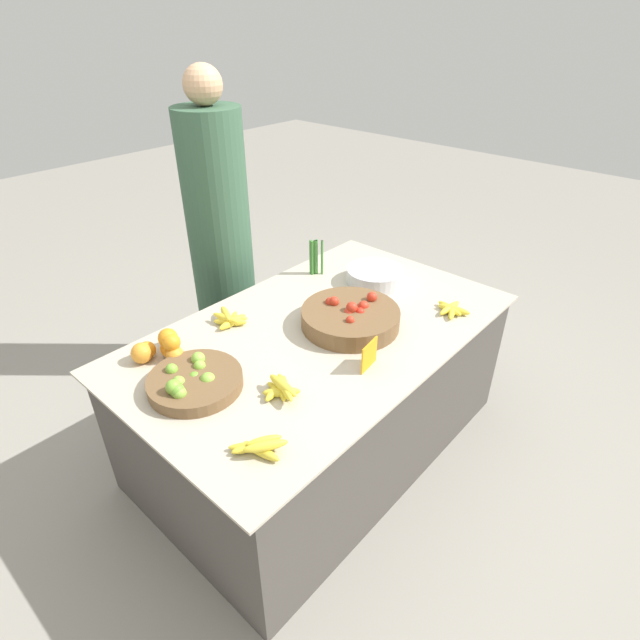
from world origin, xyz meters
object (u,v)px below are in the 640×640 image
metal_bowl (375,276)px  price_sign (369,355)px  lime_bowl (194,381)px  vendor_person (221,246)px  tomato_basket (350,317)px

metal_bowl → price_sign: size_ratio=2.51×
lime_bowl → vendor_person: 1.06m
lime_bowl → tomato_basket: bearing=-12.6°
tomato_basket → price_sign: (-0.18, -0.24, 0.02)m
lime_bowl → metal_bowl: 1.10m
tomato_basket → lime_bowl: bearing=167.4°
lime_bowl → vendor_person: size_ratio=0.21×
price_sign → tomato_basket: bearing=44.1°
metal_bowl → lime_bowl: bearing=-179.9°
metal_bowl → vendor_person: bearing=115.3°
lime_bowl → tomato_basket: size_ratio=0.81×
vendor_person → tomato_basket: bearing=-92.2°
tomato_basket → vendor_person: vendor_person is taller
vendor_person → metal_bowl: bearing=-64.7°
lime_bowl → tomato_basket: tomato_basket is taller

